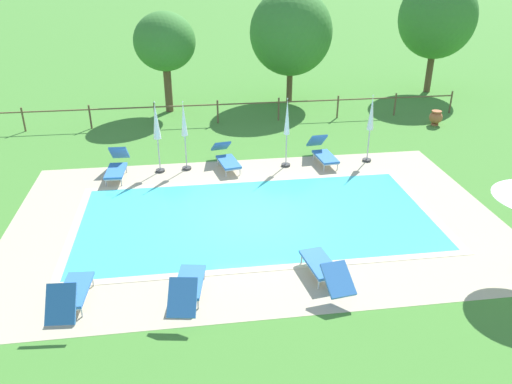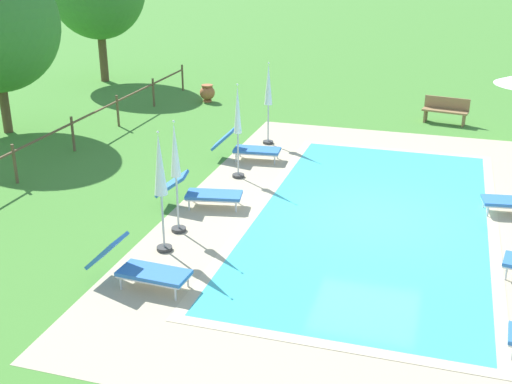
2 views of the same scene
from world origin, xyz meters
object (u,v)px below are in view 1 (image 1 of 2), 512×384
at_px(patio_umbrella_closed_row_west, 156,126).
at_px(patio_umbrella_closed_row_mid_west, 287,125).
at_px(tree_far_west, 291,33).
at_px(tree_west_mid, 165,42).
at_px(sun_lounger_north_near_steps, 325,268).
at_px(patio_umbrella_closed_row_mid_east, 184,127).
at_px(sun_lounger_north_mid, 117,166).
at_px(terracotta_urn_near_fence, 436,117).
at_px(sun_lounger_south_near_corner, 226,158).
at_px(sun_lounger_south_mid, 71,294).
at_px(patio_umbrella_closed_row_centre, 371,119).
at_px(tree_centre, 437,18).
at_px(sun_lounger_north_end, 188,287).
at_px(sun_lounger_north_far, 323,152).

relative_size(patio_umbrella_closed_row_west, patio_umbrella_closed_row_mid_west, 1.01).
relative_size(tree_far_west, tree_west_mid, 1.19).
bearing_deg(sun_lounger_north_near_steps, patio_umbrella_closed_row_mid_east, 113.18).
distance_m(sun_lounger_north_mid, terracotta_urn_near_fence, 13.96).
xyz_separation_m(sun_lounger_south_near_corner, sun_lounger_south_mid, (-4.03, -7.52, 0.02)).
xyz_separation_m(patio_umbrella_closed_row_mid_east, tree_west_mid, (-0.69, 7.32, 1.66)).
bearing_deg(sun_lounger_north_mid, terracotta_urn_near_fence, 15.71).
relative_size(patio_umbrella_closed_row_centre, tree_centre, 0.42).
xyz_separation_m(patio_umbrella_closed_row_west, patio_umbrella_closed_row_mid_east, (0.93, 0.08, -0.09)).
height_order(sun_lounger_north_end, patio_umbrella_closed_row_centre, patio_umbrella_closed_row_centre).
height_order(sun_lounger_north_near_steps, patio_umbrella_closed_row_mid_west, patio_umbrella_closed_row_mid_west).
height_order(sun_lounger_north_end, tree_centre, tree_centre).
xyz_separation_m(sun_lounger_north_mid, sun_lounger_south_mid, (-0.23, -7.25, 0.01)).
relative_size(patio_umbrella_closed_row_west, patio_umbrella_closed_row_mid_east, 1.02).
height_order(patio_umbrella_closed_row_west, tree_centre, tree_centre).
bearing_deg(sun_lounger_north_mid, tree_far_west, 47.76).
height_order(patio_umbrella_closed_row_mid_west, tree_west_mid, tree_west_mid).
bearing_deg(tree_far_west, tree_centre, 6.00).
bearing_deg(sun_lounger_north_near_steps, sun_lounger_north_mid, 128.10).
bearing_deg(sun_lounger_north_mid, tree_west_mid, 77.44).
bearing_deg(tree_centre, sun_lounger_south_near_corner, -142.43).
height_order(sun_lounger_south_near_corner, sun_lounger_south_mid, sun_lounger_south_mid).
bearing_deg(patio_umbrella_closed_row_centre, tree_far_west, 98.41).
bearing_deg(sun_lounger_north_far, sun_lounger_north_near_steps, -104.40).
xyz_separation_m(sun_lounger_north_mid, terracotta_urn_near_fence, (13.44, 3.78, -0.03)).
bearing_deg(patio_umbrella_closed_row_mid_east, patio_umbrella_closed_row_mid_west, -3.14).
bearing_deg(sun_lounger_south_near_corner, patio_umbrella_closed_row_west, -177.95).
relative_size(sun_lounger_north_near_steps, patio_umbrella_closed_row_mid_east, 0.84).
bearing_deg(patio_umbrella_closed_row_mid_west, terracotta_urn_near_fence, 26.33).
height_order(sun_lounger_north_near_steps, patio_umbrella_closed_row_centre, patio_umbrella_closed_row_centre).
distance_m(patio_umbrella_closed_row_west, tree_west_mid, 7.57).
xyz_separation_m(sun_lounger_south_near_corner, tree_centre, (11.84, 9.11, 3.51)).
distance_m(sun_lounger_south_near_corner, patio_umbrella_closed_row_mid_west, 2.46).
height_order(sun_lounger_north_far, tree_centre, tree_centre).
xyz_separation_m(sun_lounger_north_far, sun_lounger_south_mid, (-7.59, -7.51, 0.01)).
bearing_deg(patio_umbrella_closed_row_west, sun_lounger_north_far, 0.76).
bearing_deg(patio_umbrella_closed_row_west, patio_umbrella_closed_row_mid_east, 4.99).
height_order(patio_umbrella_closed_row_centre, terracotta_urn_near_fence, patio_umbrella_closed_row_centre).
xyz_separation_m(sun_lounger_north_far, tree_far_west, (0.41, 8.29, 3.03)).
distance_m(patio_umbrella_closed_row_mid_west, patio_umbrella_closed_row_mid_east, 3.57).
height_order(sun_lounger_north_near_steps, sun_lounger_south_mid, sun_lounger_south_mid).
distance_m(sun_lounger_north_mid, sun_lounger_north_end, 7.66).
bearing_deg(patio_umbrella_closed_row_mid_west, sun_lounger_south_mid, -130.13).
bearing_deg(tree_far_west, sun_lounger_north_near_steps, -98.31).
bearing_deg(sun_lounger_north_mid, patio_umbrella_closed_row_mid_west, 0.68).
height_order(sun_lounger_north_mid, patio_umbrella_closed_row_centre, patio_umbrella_closed_row_centre).
bearing_deg(patio_umbrella_closed_row_centre, sun_lounger_north_mid, -179.26).
bearing_deg(sun_lounger_south_mid, patio_umbrella_closed_row_mid_east, 70.87).
relative_size(sun_lounger_north_far, sun_lounger_north_end, 0.99).
bearing_deg(patio_umbrella_closed_row_west, terracotta_urn_near_fence, 16.69).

